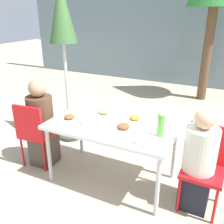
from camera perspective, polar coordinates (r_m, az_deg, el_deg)
name	(u,v)px	position (r m, az deg, el deg)	size (l,w,h in m)	color
ground_plane	(112,178)	(3.19, 0.00, -14.89)	(24.00, 24.00, 0.00)	tan
building_facade	(192,28)	(7.10, 17.90, 17.80)	(10.00, 0.20, 3.00)	slate
dining_table	(112,129)	(2.83, 0.00, -3.90)	(1.43, 0.81, 0.73)	white
chair_left	(35,130)	(3.32, -17.22, -4.02)	(0.43, 0.43, 0.87)	red
person_left	(42,125)	(3.33, -15.79, -2.96)	(0.32, 0.32, 1.16)	#473D33
chair_right	(205,161)	(2.73, 20.46, -10.48)	(0.41, 0.41, 0.87)	red
person_right	(198,163)	(2.66, 19.14, -11.01)	(0.32, 0.32, 1.10)	black
closed_umbrella	(62,20)	(3.69, -11.33, 19.92)	(0.39, 0.39, 2.33)	#333333
plate_0	(123,127)	(2.68, 2.64, -3.54)	(0.25, 0.25, 0.07)	white
plate_1	(104,112)	(3.06, -1.85, -0.10)	(0.25, 0.25, 0.07)	white
plate_2	(69,118)	(2.95, -9.71, -1.33)	(0.23, 0.23, 0.06)	white
plate_3	(135,119)	(2.90, 5.26, -1.50)	(0.24, 0.24, 0.07)	white
bottle	(161,125)	(2.55, 11.07, -2.93)	(0.07, 0.07, 0.25)	#51A338
drinking_cup	(139,140)	(2.41, 6.11, -6.35)	(0.08, 0.08, 0.08)	silver
salad_bowl	(88,121)	(2.83, -5.43, -2.11)	(0.18, 0.18, 0.05)	white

